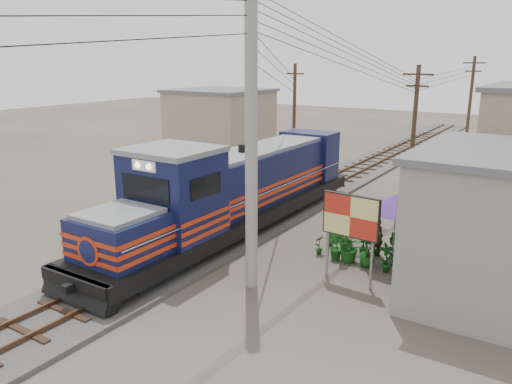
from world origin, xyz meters
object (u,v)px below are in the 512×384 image
Objects in this scene: market_umbrella at (396,203)px; vendor at (376,237)px; locomotive at (235,192)px; billboard at (351,219)px.

vendor is (-0.78, 0.39, -1.58)m from market_umbrella.
market_umbrella is at bearing 1.95° from locomotive.
market_umbrella is 1.80m from vendor.
market_umbrella is at bearing 76.24° from billboard.
billboard is 1.03× the size of market_umbrella.
locomotive is 6.88m from market_umbrella.
billboard is at bearing 50.54° from vendor.
vendor is (-0.02, 2.73, -1.49)m from billboard.
market_umbrella is (0.76, 2.34, 0.09)m from billboard.
billboard is (6.10, -2.11, 0.46)m from locomotive.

